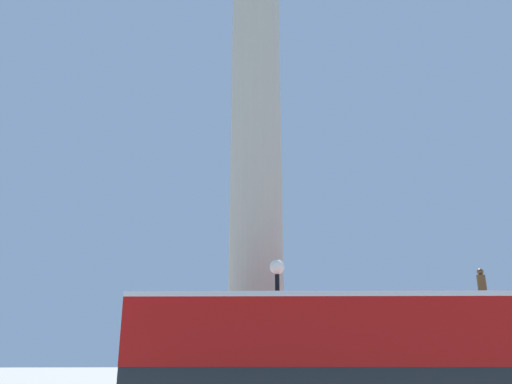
% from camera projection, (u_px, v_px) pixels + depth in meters
% --- Properties ---
extents(monument_column, '(5.02, 5.02, 22.77)m').
position_uv_depth(monument_column, '(256.00, 201.00, 19.53)').
color(monument_column, '#ADA593').
rests_on(monument_column, ground_plane).
extents(bus_b, '(10.76, 3.40, 4.23)m').
position_uv_depth(bus_b, '(355.00, 378.00, 11.76)').
color(bus_b, '#A80F0C').
rests_on(bus_b, ground_plane).
extents(equestrian_statue, '(4.22, 3.31, 6.39)m').
position_uv_depth(equestrian_statue, '(495.00, 381.00, 20.13)').
color(equestrian_statue, '#ADA593').
rests_on(equestrian_statue, ground_plane).
extents(street_lamp, '(0.46, 0.46, 5.66)m').
position_uv_depth(street_lamp, '(278.00, 336.00, 14.71)').
color(street_lamp, black).
rests_on(street_lamp, ground_plane).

